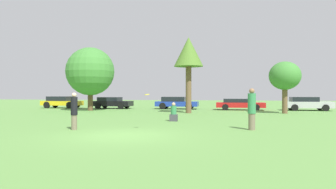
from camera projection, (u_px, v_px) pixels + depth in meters
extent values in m
plane|color=#5B8E42|center=(122.00, 135.00, 11.77)|extent=(120.00, 120.00, 0.00)
cylinder|color=#726651|center=(74.00, 122.00, 13.60)|extent=(0.25, 0.25, 0.66)
cylinder|color=black|center=(74.00, 106.00, 13.59)|extent=(0.30, 0.30, 0.80)
sphere|color=beige|center=(74.00, 95.00, 13.59)|extent=(0.20, 0.20, 0.20)
cylinder|color=#726651|center=(252.00, 122.00, 13.51)|extent=(0.30, 0.30, 0.73)
cylinder|color=#337F4C|center=(252.00, 103.00, 13.51)|extent=(0.35, 0.35, 0.89)
sphere|color=#8C6647|center=(252.00, 91.00, 13.50)|extent=(0.24, 0.24, 0.24)
cylinder|color=yellow|center=(147.00, 95.00, 13.42)|extent=(0.23, 0.22, 0.06)
cube|color=#3F3F47|center=(174.00, 118.00, 17.78)|extent=(0.44, 0.37, 0.40)
cylinder|color=#337F4C|center=(174.00, 110.00, 17.78)|extent=(0.33, 0.33, 0.50)
sphere|color=tan|center=(174.00, 104.00, 17.78)|extent=(0.21, 0.21, 0.21)
cylinder|color=brown|center=(90.00, 98.00, 28.70)|extent=(0.48, 0.48, 2.44)
sphere|color=#3D7F33|center=(90.00, 71.00, 28.69)|extent=(4.49, 4.49, 4.49)
cylinder|color=brown|center=(189.00, 90.00, 25.06)|extent=(0.47, 0.47, 3.83)
cone|color=#4C7528|center=(189.00, 52.00, 25.05)|extent=(2.40, 2.40, 2.40)
cylinder|color=brown|center=(285.00, 99.00, 24.57)|extent=(0.42, 0.42, 2.35)
ellipsoid|color=#3D7F33|center=(285.00, 76.00, 24.56)|extent=(2.49, 2.49, 2.28)
cube|color=gold|center=(62.00, 103.00, 33.60)|extent=(4.33, 1.69, 0.48)
cube|color=black|center=(59.00, 99.00, 33.66)|extent=(2.38, 1.48, 0.49)
cylinder|color=black|center=(77.00, 105.00, 34.16)|extent=(0.71, 0.18, 0.71)
cylinder|color=black|center=(69.00, 105.00, 32.53)|extent=(0.71, 0.18, 0.71)
cylinder|color=black|center=(55.00, 104.00, 34.68)|extent=(0.71, 0.18, 0.71)
cylinder|color=black|center=(47.00, 105.00, 33.05)|extent=(0.71, 0.18, 0.71)
cube|color=black|center=(113.00, 103.00, 32.54)|extent=(4.09, 1.89, 0.53)
cube|color=black|center=(110.00, 99.00, 32.59)|extent=(2.26, 1.66, 0.41)
cylinder|color=black|center=(127.00, 105.00, 33.20)|extent=(0.66, 0.17, 0.65)
cylinder|color=black|center=(121.00, 106.00, 31.38)|extent=(0.66, 0.17, 0.65)
cylinder|color=black|center=(105.00, 105.00, 33.70)|extent=(0.66, 0.17, 0.65)
cylinder|color=black|center=(98.00, 106.00, 31.87)|extent=(0.66, 0.17, 0.65)
cube|color=#1E389E|center=(177.00, 104.00, 31.60)|extent=(4.35, 1.77, 0.49)
cube|color=black|center=(174.00, 99.00, 31.66)|extent=(2.39, 1.55, 0.48)
cylinder|color=black|center=(191.00, 106.00, 32.19)|extent=(0.67, 0.19, 0.67)
cylinder|color=black|center=(189.00, 106.00, 30.49)|extent=(0.67, 0.19, 0.67)
cylinder|color=black|center=(166.00, 105.00, 32.71)|extent=(0.67, 0.19, 0.67)
cylinder|color=black|center=(163.00, 106.00, 31.01)|extent=(0.67, 0.19, 0.67)
cube|color=red|center=(240.00, 105.00, 29.67)|extent=(4.61, 1.71, 0.48)
cube|color=black|center=(237.00, 101.00, 29.73)|extent=(2.54, 1.50, 0.36)
cylinder|color=black|center=(255.00, 107.00, 30.21)|extent=(0.60, 0.21, 0.60)
cylinder|color=black|center=(256.00, 107.00, 28.56)|extent=(0.60, 0.21, 0.60)
cylinder|color=black|center=(226.00, 106.00, 30.77)|extent=(0.60, 0.21, 0.60)
cylinder|color=black|center=(225.00, 107.00, 29.12)|extent=(0.60, 0.21, 0.60)
cube|color=#B2B2B7|center=(308.00, 105.00, 28.83)|extent=(4.28, 1.90, 0.59)
cube|color=black|center=(304.00, 99.00, 28.89)|extent=(2.36, 1.66, 0.43)
cylinder|color=black|center=(320.00, 107.00, 29.49)|extent=(0.61, 0.17, 0.61)
cylinder|color=black|center=(326.00, 108.00, 27.66)|extent=(0.61, 0.17, 0.61)
cylinder|color=black|center=(291.00, 107.00, 30.01)|extent=(0.61, 0.17, 0.61)
cylinder|color=black|center=(295.00, 108.00, 28.17)|extent=(0.61, 0.17, 0.61)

